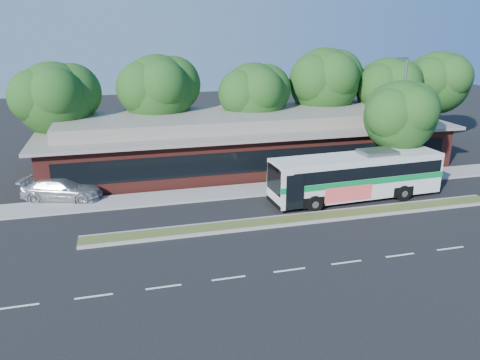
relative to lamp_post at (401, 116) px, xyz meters
The scene contains 15 objects.
ground 12.31m from the lamp_post, 147.90° to the right, with size 120.00×120.00×0.00m, color black.
median_strip 12.00m from the lamp_post, 150.55° to the right, with size 26.00×1.10×0.15m, color #454A1F.
sidewalk 10.73m from the lamp_post, behind, with size 44.00×2.60×0.12m, color gray.
parking_lot 28.28m from the lamp_post, behind, with size 14.00×12.00×0.01m, color black.
plaza_building 12.17m from the lamp_post, 143.84° to the left, with size 33.20×11.20×4.45m.
lamp_post is the anchor object (origin of this frame).
tree_bg_a 25.84m from the lamp_post, 159.27° to the left, with size 6.47×5.80×8.63m.
tree_bg_b 19.10m from the lamp_post, 147.83° to the left, with size 6.69×6.00×9.00m.
tree_bg_c 12.27m from the lamp_post, 131.77° to the left, with size 6.24×5.60×8.26m.
tree_bg_d 10.32m from the lamp_post, 96.28° to the left, with size 6.91×6.20×9.37m.
tree_bg_e 10.38m from the lamp_post, 62.02° to the left, with size 6.47×5.80×8.50m.
tree_bg_f 14.91m from the lamp_post, 43.02° to the left, with size 6.69×6.00×8.92m.
transit_bus 6.47m from the lamp_post, 148.29° to the right, with size 11.92×3.19×3.31m.
sedan 24.36m from the lamp_post, behind, with size 2.16×5.30×1.54m, color silver.
sidewalk_tree 0.64m from the lamp_post, 104.55° to the right, with size 5.66×5.08×7.56m.
Camera 1 is at (-10.39, -23.65, 11.08)m, focal length 35.00 mm.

